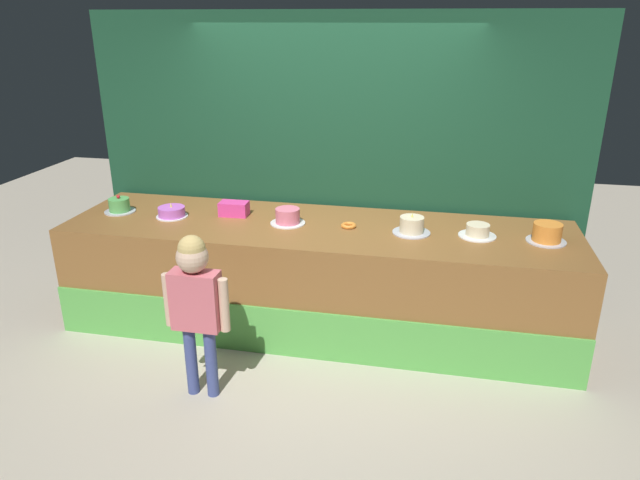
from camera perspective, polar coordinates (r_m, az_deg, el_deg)
ground_plane at (r=4.72m, az=-1.65°, el=-11.45°), size 12.00×12.00×0.00m
stage_platform at (r=4.98m, az=-0.22°, el=-3.59°), size 4.25×1.15×0.92m
curtain_backdrop at (r=5.33m, az=1.28°, el=7.68°), size 4.48×0.08×2.61m
child_figure at (r=4.00m, az=-12.19°, el=-5.36°), size 0.47×0.22×1.22m
pink_box at (r=5.10m, az=-8.49°, el=3.08°), size 0.25×0.16×0.12m
donut at (r=4.77m, az=2.85°, el=1.44°), size 0.13×0.13×0.03m
cake_far_left at (r=5.44m, az=-19.20°, el=3.22°), size 0.27×0.27×0.16m
cake_left at (r=5.17m, az=-14.43°, el=2.68°), size 0.27×0.27×0.13m
cake_center_left at (r=4.84m, az=-3.21°, el=2.31°), size 0.29×0.29×0.13m
cake_center_right at (r=4.68m, az=9.04°, el=1.40°), size 0.30×0.30×0.17m
cake_right at (r=4.72m, az=15.30°, el=0.86°), size 0.30×0.30×0.10m
cake_far_right at (r=4.77m, az=21.51°, el=0.63°), size 0.30×0.30×0.15m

